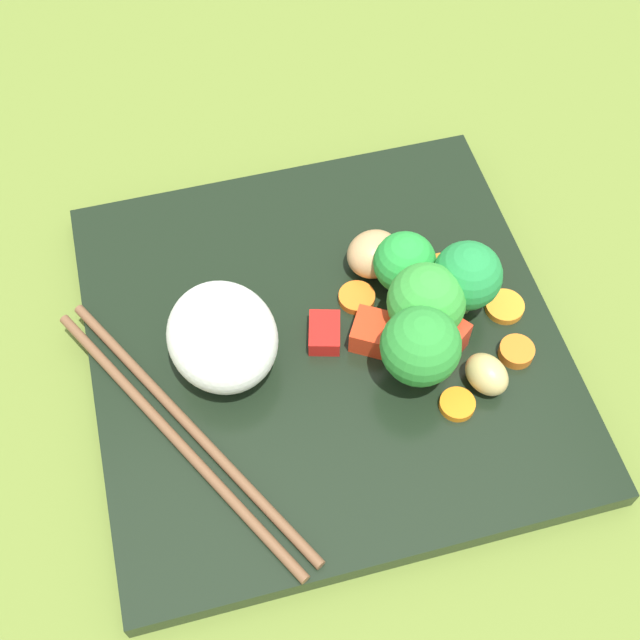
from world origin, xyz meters
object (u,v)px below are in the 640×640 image
Objects in this scene: square_plate at (324,344)px; broccoli_floret_1 at (405,263)px; chopstick_pair at (182,431)px; carrot_slice_0 at (516,352)px; rice_mound at (221,331)px.

broccoli_floret_1 reaches higher than square_plate.
square_plate is 1.40× the size of chopstick_pair.
carrot_slice_0 is 20.83cm from chopstick_pair.
square_plate is 13.39× the size of carrot_slice_0.
chopstick_pair is at bearing 23.01° from broccoli_floret_1.
rice_mound is 0.35× the size of chopstick_pair.
square_plate is 11.92cm from carrot_slice_0.
chopstick_pair is (20.83, -0.06, -0.08)cm from carrot_slice_0.
broccoli_floret_1 reaches higher than carrot_slice_0.
carrot_slice_0 is at bearing 127.98° from broccoli_floret_1.
broccoli_floret_1 is 0.23× the size of chopstick_pair.
rice_mound is (6.23, -0.43, 3.53)cm from square_plate.
rice_mound reaches higher than chopstick_pair.
carrot_slice_0 is (-17.32, 4.66, -2.40)cm from rice_mound.
broccoli_floret_1 is at bearing -157.24° from square_plate.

